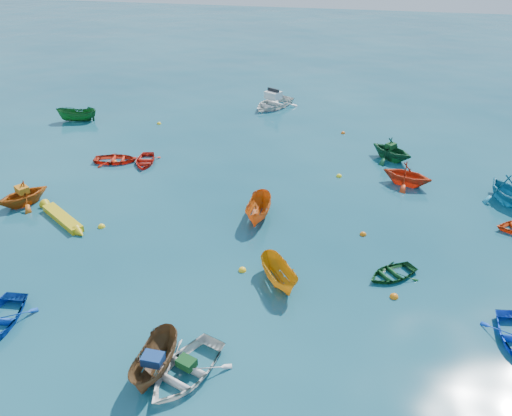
# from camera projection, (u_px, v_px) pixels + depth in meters

# --- Properties ---
(ground) EXTENTS (160.00, 160.00, 0.00)m
(ground) POSITION_uv_depth(u_px,v_px,m) (232.00, 270.00, 22.29)
(ground) COLOR #0B3D4F
(ground) RESTS_ON ground
(dinghy_white_near) EXTENTS (3.39, 3.97, 0.70)m
(dinghy_white_near) POSITION_uv_depth(u_px,v_px,m) (186.00, 375.00, 17.10)
(dinghy_white_near) COLOR white
(dinghy_white_near) RESTS_ON ground
(sampan_brown_mid) EXTENTS (1.13, 2.97, 1.15)m
(sampan_brown_mid) POSITION_uv_depth(u_px,v_px,m) (157.00, 371.00, 17.24)
(sampan_brown_mid) COLOR brown
(sampan_brown_mid) RESTS_ON ground
(dinghy_orange_w) EXTENTS (3.51, 3.63, 1.46)m
(dinghy_orange_w) POSITION_uv_depth(u_px,v_px,m) (25.00, 204.00, 27.49)
(dinghy_orange_w) COLOR #BA5511
(dinghy_orange_w) RESTS_ON ground
(sampan_yellow_mid) EXTENTS (2.46, 2.98, 1.10)m
(sampan_yellow_mid) POSITION_uv_depth(u_px,v_px,m) (279.00, 283.00, 21.47)
(sampan_yellow_mid) COLOR orange
(sampan_yellow_mid) RESTS_ON ground
(dinghy_green_e) EXTENTS (2.90, 2.81, 0.49)m
(dinghy_green_e) POSITION_uv_depth(u_px,v_px,m) (391.00, 276.00, 21.90)
(dinghy_green_e) COLOR #0F421B
(dinghy_green_e) RESTS_ON ground
(dinghy_cyan_se) EXTENTS (3.41, 3.69, 1.61)m
(dinghy_cyan_se) POSITION_uv_depth(u_px,v_px,m) (504.00, 201.00, 27.85)
(dinghy_cyan_se) COLOR teal
(dinghy_cyan_se) RESTS_ON ground
(dinghy_red_nw) EXTENTS (3.13, 2.53, 0.57)m
(dinghy_red_nw) POSITION_uv_depth(u_px,v_px,m) (116.00, 162.00, 32.40)
(dinghy_red_nw) COLOR red
(dinghy_red_nw) RESTS_ON ground
(sampan_orange_n) EXTENTS (1.25, 3.13, 1.20)m
(sampan_orange_n) POSITION_uv_depth(u_px,v_px,m) (259.00, 218.00, 26.21)
(sampan_orange_n) COLOR #CE5C13
(sampan_orange_n) RESTS_ON ground
(dinghy_green_n) EXTENTS (3.88, 3.80, 1.55)m
(dinghy_green_n) POSITION_uv_depth(u_px,v_px,m) (390.00, 159.00, 32.74)
(dinghy_green_n) COLOR #124E29
(dinghy_green_n) RESTS_ON ground
(dinghy_red_far) EXTENTS (2.37, 2.89, 0.53)m
(dinghy_red_far) POSITION_uv_depth(u_px,v_px,m) (145.00, 163.00, 32.23)
(dinghy_red_far) COLOR red
(dinghy_red_far) RESTS_ON ground
(dinghy_orange_far) EXTENTS (3.52, 3.28, 1.51)m
(dinghy_orange_far) POSITION_uv_depth(u_px,v_px,m) (406.00, 184.00, 29.59)
(dinghy_orange_far) COLOR red
(dinghy_orange_far) RESTS_ON ground
(sampan_green_far) EXTENTS (3.21, 1.90, 1.17)m
(sampan_green_far) POSITION_uv_depth(u_px,v_px,m) (78.00, 121.00, 39.07)
(sampan_green_far) COLOR #13551F
(sampan_green_far) RESTS_ON ground
(kayak_yellow) EXTENTS (3.81, 2.81, 0.42)m
(kayak_yellow) POSITION_uv_depth(u_px,v_px,m) (63.00, 221.00, 25.97)
(kayak_yellow) COLOR gold
(kayak_yellow) RESTS_ON ground
(motorboat_white) EXTENTS (4.69, 5.19, 1.48)m
(motorboat_white) POSITION_uv_depth(u_px,v_px,m) (273.00, 107.00, 42.08)
(motorboat_white) COLOR silver
(motorboat_white) RESTS_ON ground
(tarp_green_a) EXTENTS (0.73, 0.64, 0.30)m
(tarp_green_a) POSITION_uv_depth(u_px,v_px,m) (186.00, 363.00, 16.93)
(tarp_green_a) COLOR #11441A
(tarp_green_a) RESTS_ON dinghy_white_near
(tarp_blue_a) EXTENTS (0.70, 0.53, 0.34)m
(tarp_blue_a) POSITION_uv_depth(u_px,v_px,m) (153.00, 359.00, 16.75)
(tarp_blue_a) COLOR navy
(tarp_blue_a) RESTS_ON sampan_brown_mid
(tarp_orange_a) EXTENTS (0.91, 0.85, 0.35)m
(tarp_orange_a) POSITION_uv_depth(u_px,v_px,m) (22.00, 189.00, 27.07)
(tarp_orange_a) COLOR orange
(tarp_orange_a) RESTS_ON dinghy_orange_w
(tarp_green_b) EXTENTS (0.77, 0.80, 0.31)m
(tarp_green_b) POSITION_uv_depth(u_px,v_px,m) (391.00, 146.00, 32.34)
(tarp_green_b) COLOR #104018
(tarp_green_b) RESTS_ON dinghy_green_n
(buoy_ye_a) EXTENTS (0.36, 0.36, 0.36)m
(buoy_ye_a) POSITION_uv_depth(u_px,v_px,m) (242.00, 271.00, 22.24)
(buoy_ye_a) COLOR yellow
(buoy_ye_a) RESTS_ON ground
(buoy_or_b) EXTENTS (0.36, 0.36, 0.36)m
(buoy_or_b) POSITION_uv_depth(u_px,v_px,m) (394.00, 297.00, 20.66)
(buoy_or_b) COLOR orange
(buoy_or_b) RESTS_ON ground
(buoy_ye_b) EXTENTS (0.36, 0.36, 0.36)m
(buoy_ye_b) POSITION_uv_depth(u_px,v_px,m) (102.00, 227.00, 25.43)
(buoy_ye_b) COLOR yellow
(buoy_ye_b) RESTS_ON ground
(buoy_or_c) EXTENTS (0.32, 0.32, 0.32)m
(buoy_or_c) POSITION_uv_depth(u_px,v_px,m) (115.00, 162.00, 32.32)
(buoy_or_c) COLOR #F35A0D
(buoy_or_c) RESTS_ON ground
(buoy_ye_c) EXTENTS (0.35, 0.35, 0.35)m
(buoy_ye_c) POSITION_uv_depth(u_px,v_px,m) (339.00, 177.00, 30.51)
(buoy_ye_c) COLOR yellow
(buoy_ye_c) RESTS_ON ground
(buoy_or_d) EXTENTS (0.34, 0.34, 0.34)m
(buoy_or_d) POSITION_uv_depth(u_px,v_px,m) (363.00, 235.00, 24.80)
(buoy_or_d) COLOR #D2680B
(buoy_or_d) RESTS_ON ground
(buoy_ye_d) EXTENTS (0.33, 0.33, 0.33)m
(buoy_ye_d) POSITION_uv_depth(u_px,v_px,m) (159.00, 124.00, 38.50)
(buoy_ye_d) COLOR yellow
(buoy_ye_d) RESTS_ON ground
(buoy_or_e) EXTENTS (0.32, 0.32, 0.32)m
(buoy_or_e) POSITION_uv_depth(u_px,v_px,m) (343.00, 133.00, 36.78)
(buoy_or_e) COLOR orange
(buoy_or_e) RESTS_ON ground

